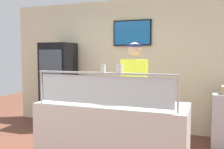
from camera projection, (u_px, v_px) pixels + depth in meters
The scene contains 9 objects.
shop_rear_unit at pixel (148, 65), 5.20m from camera, with size 6.32×0.13×2.70m.
serving_counter at pixel (112, 139), 3.33m from camera, with size 1.92×0.77×0.95m, color silver.
sneeze_guard at pixel (103, 85), 2.97m from camera, with size 1.75×0.06×0.42m.
pizza_tray at pixel (110, 102), 3.29m from camera, with size 0.42×0.42×0.04m.
pizza_server at pixel (110, 100), 3.27m from camera, with size 0.07×0.28×0.01m, color #ADAFB7.
parmesan_shaker at pixel (103, 69), 2.95m from camera, with size 0.06×0.06×0.09m.
pepper_flake_shaker at pixel (120, 69), 2.88m from camera, with size 0.07×0.07×0.10m.
worker_figure at pixel (134, 92), 3.87m from camera, with size 0.41×0.50×1.76m.
drink_fridge at pixel (59, 85), 5.47m from camera, with size 0.64×0.60×1.82m.
Camera 1 is at (2.09, -2.66, 1.59)m, focal length 40.68 mm.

